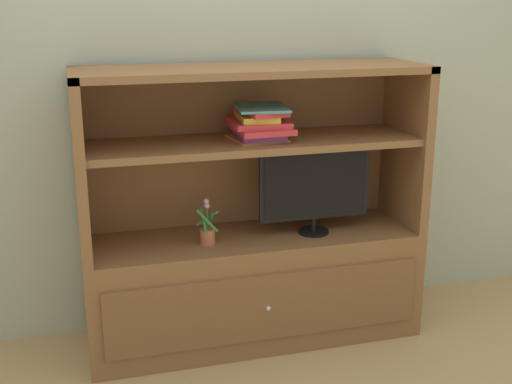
{
  "coord_description": "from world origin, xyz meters",
  "views": [
    {
      "loc": [
        -0.87,
        -2.74,
        1.78
      ],
      "look_at": [
        0.0,
        0.35,
        0.83
      ],
      "focal_mm": 46.29,
      "sensor_mm": 36.0,
      "label": 1
    }
  ],
  "objects": [
    {
      "name": "tv_monitor",
      "position": [
        0.32,
        0.35,
        0.84
      ],
      "size": [
        0.6,
        0.16,
        0.46
      ],
      "color": "black",
      "rests_on": "media_console"
    },
    {
      "name": "media_console",
      "position": [
        0.0,
        0.41,
        0.46
      ],
      "size": [
        1.76,
        0.55,
        1.46
      ],
      "color": "brown",
      "rests_on": "ground_plane"
    },
    {
      "name": "potted_plant",
      "position": [
        -0.26,
        0.34,
        0.64
      ],
      "size": [
        0.12,
        0.09,
        0.24
      ],
      "color": "#B26642",
      "rests_on": "media_console"
    },
    {
      "name": "painted_rear_wall",
      "position": [
        0.0,
        0.75,
        1.4
      ],
      "size": [
        6.0,
        0.1,
        2.8
      ],
      "primitive_type": "cube",
      "color": "#ADB29E",
      "rests_on": "ground_plane"
    },
    {
      "name": "magazine_stack",
      "position": [
        0.03,
        0.4,
        1.18
      ],
      "size": [
        0.3,
        0.35,
        0.17
      ],
      "color": "#A56638",
      "rests_on": "media_console"
    },
    {
      "name": "ground_plane",
      "position": [
        0.0,
        0.0,
        0.0
      ],
      "size": [
        8.0,
        8.0,
        0.0
      ],
      "primitive_type": "plane",
      "color": "tan"
    }
  ]
}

